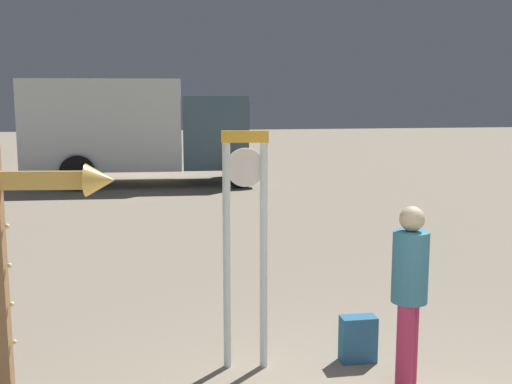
{
  "coord_description": "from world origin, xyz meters",
  "views": [
    {
      "loc": [
        -1.66,
        -3.24,
        2.44
      ],
      "look_at": [
        -0.35,
        4.56,
        1.2
      ],
      "focal_mm": 43.99,
      "sensor_mm": 36.0,
      "label": 1
    }
  ],
  "objects": [
    {
      "name": "person_near_clock",
      "position": [
        0.4,
        1.43,
        0.86
      ],
      "size": [
        0.3,
        0.3,
        1.55
      ],
      "color": "#BE3059",
      "rests_on": "ground_plane"
    },
    {
      "name": "standing_clock",
      "position": [
        -0.86,
        2.06,
        1.27
      ],
      "size": [
        0.41,
        0.15,
        2.13
      ],
      "color": "white",
      "rests_on": "ground_plane"
    },
    {
      "name": "arrow_sign",
      "position": [
        -2.51,
        1.64,
        1.4
      ],
      "size": [
        0.97,
        0.3,
        2.06
      ],
      "color": "#A0744C",
      "rests_on": "ground_plane"
    },
    {
      "name": "box_truck_near",
      "position": [
        -2.11,
        14.2,
        1.56
      ],
      "size": [
        6.21,
        2.79,
        2.83
      ],
      "color": "silver",
      "rests_on": "ground_plane"
    },
    {
      "name": "backpack",
      "position": [
        0.17,
        2.0,
        0.21
      ],
      "size": [
        0.33,
        0.21,
        0.43
      ],
      "color": "#2C6991",
      "rests_on": "ground_plane"
    }
  ]
}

